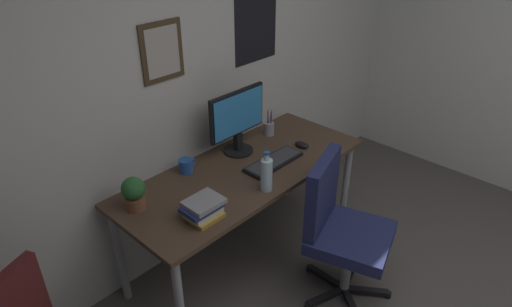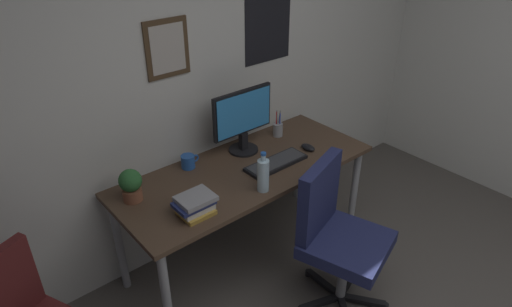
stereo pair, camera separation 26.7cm
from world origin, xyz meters
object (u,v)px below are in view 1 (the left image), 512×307
at_px(water_bottle, 267,174).
at_px(office_chair, 339,225).
at_px(book_stack_left, 203,209).
at_px(computer_mouse, 302,145).
at_px(potted_plant, 134,192).
at_px(monitor, 237,119).
at_px(coffee_mug_near, 186,166).
at_px(pen_cup, 269,128).
at_px(keyboard, 274,162).

bearing_deg(water_bottle, office_chair, -57.10).
bearing_deg(book_stack_left, computer_mouse, 5.83).
relative_size(water_bottle, potted_plant, 1.29).
bearing_deg(monitor, water_bottle, -115.24).
distance_m(computer_mouse, book_stack_left, 0.99).
relative_size(monitor, potted_plant, 2.36).
xyz_separation_m(coffee_mug_near, pen_cup, (0.73, -0.04, 0.01)).
relative_size(office_chair, computer_mouse, 8.64).
distance_m(computer_mouse, pen_cup, 0.29).
xyz_separation_m(computer_mouse, coffee_mug_near, (-0.75, 0.33, 0.02)).
bearing_deg(book_stack_left, office_chair, -33.36).
distance_m(computer_mouse, water_bottle, 0.58).
relative_size(water_bottle, coffee_mug_near, 2.01).
bearing_deg(book_stack_left, water_bottle, -8.94).
bearing_deg(pen_cup, book_stack_left, -158.10).
relative_size(computer_mouse, pen_cup, 0.55).
relative_size(water_bottle, pen_cup, 1.26).
bearing_deg(computer_mouse, coffee_mug_near, 156.04).
distance_m(water_bottle, pen_cup, 0.71).
distance_m(coffee_mug_near, book_stack_left, 0.49).
relative_size(monitor, water_bottle, 1.82).
xyz_separation_m(computer_mouse, book_stack_left, (-0.98, -0.10, 0.04)).
xyz_separation_m(monitor, book_stack_left, (-0.64, -0.38, -0.18)).
height_order(office_chair, pen_cup, office_chair).
bearing_deg(book_stack_left, monitor, 30.76).
bearing_deg(keyboard, office_chair, -91.37).
bearing_deg(keyboard, book_stack_left, -171.91).
relative_size(potted_plant, book_stack_left, 0.91).
bearing_deg(coffee_mug_near, monitor, -7.52).
distance_m(keyboard, pen_cup, 0.41).
height_order(office_chair, potted_plant, office_chair).
xyz_separation_m(monitor, pen_cup, (0.33, 0.01, -0.19)).
bearing_deg(water_bottle, pen_cup, 40.24).
bearing_deg(pen_cup, potted_plant, -177.53).
height_order(monitor, potted_plant, monitor).
bearing_deg(potted_plant, office_chair, -41.79).
bearing_deg(pen_cup, office_chair, -109.73).
bearing_deg(water_bottle, coffee_mug_near, 111.24).
bearing_deg(office_chair, pen_cup, 70.27).
distance_m(office_chair, keyboard, 0.58).
distance_m(water_bottle, coffee_mug_near, 0.54).
relative_size(office_chair, water_bottle, 3.76).
bearing_deg(coffee_mug_near, book_stack_left, -118.26).
height_order(office_chair, keyboard, office_chair).
height_order(office_chair, book_stack_left, office_chair).
relative_size(keyboard, pen_cup, 2.15).
relative_size(monitor, computer_mouse, 4.18).
bearing_deg(coffee_mug_near, pen_cup, -3.50).
bearing_deg(computer_mouse, office_chair, -120.11).
distance_m(monitor, book_stack_left, 0.76).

